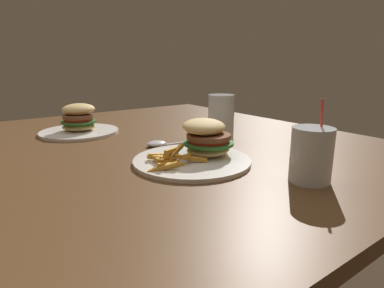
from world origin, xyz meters
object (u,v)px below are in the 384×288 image
spoon (159,144)px  meal_plate_near (200,147)px  meal_plate_far (79,124)px  beer_glass (221,119)px  juice_glass (311,157)px

spoon → meal_plate_near: bearing=101.8°
spoon → meal_plate_far: bearing=-59.9°
meal_plate_near → beer_glass: size_ratio=2.02×
beer_glass → juice_glass: bearing=-103.3°
meal_plate_near → juice_glass: (0.09, -0.26, 0.02)m
juice_glass → meal_plate_far: 0.80m
juice_glass → meal_plate_far: juice_glass is taller
spoon → meal_plate_far: meal_plate_far is taller
juice_glass → meal_plate_far: (-0.24, 0.76, -0.02)m
beer_glass → spoon: size_ratio=0.75×
beer_glass → meal_plate_far: bearing=131.6°
meal_plate_near → juice_glass: size_ratio=1.71×
beer_glass → meal_plate_far: size_ratio=0.54×
meal_plate_near → spoon: bearing=94.1°
meal_plate_near → spoon: 0.18m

